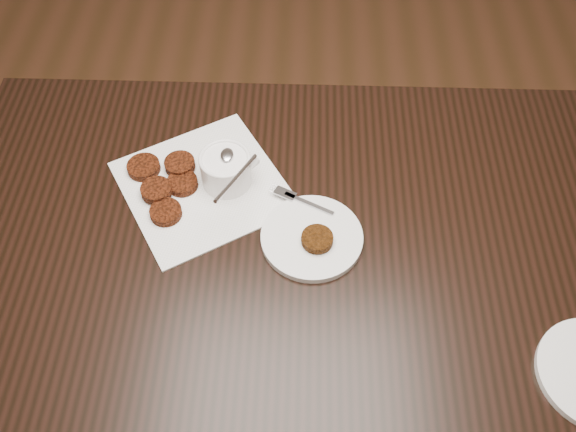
{
  "coord_description": "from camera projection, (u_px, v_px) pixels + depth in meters",
  "views": [
    {
      "loc": [
        0.02,
        -0.62,
        1.75
      ],
      "look_at": [
        -0.0,
        0.07,
        0.8
      ],
      "focal_mm": 38.64,
      "sensor_mm": 36.0,
      "label": 1
    }
  ],
  "objects": [
    {
      "name": "floor",
      "position": [
        287.0,
        401.0,
        1.78
      ],
      "size": [
        4.0,
        4.0,
        0.0
      ],
      "primitive_type": "plane",
      "color": "#57311E",
      "rests_on": "ground"
    },
    {
      "name": "sauce_ramekin",
      "position": [
        224.0,
        158.0,
        1.23
      ],
      "size": [
        0.17,
        0.17,
        0.14
      ],
      "primitive_type": null,
      "rotation": [
        0.0,
        0.0,
        0.29
      ],
      "color": "white",
      "rests_on": "napkin"
    },
    {
      "name": "napkin",
      "position": [
        203.0,
        186.0,
        1.28
      ],
      "size": [
        0.42,
        0.42,
        0.0
      ],
      "primitive_type": "cube",
      "rotation": [
        0.0,
        0.0,
        0.54
      ],
      "color": "white",
      "rests_on": "table"
    },
    {
      "name": "patty_cluster",
      "position": [
        169.0,
        182.0,
        1.27
      ],
      "size": [
        0.28,
        0.28,
        0.02
      ],
      "primitive_type": null,
      "rotation": [
        0.0,
        0.0,
        -0.22
      ],
      "color": "maroon",
      "rests_on": "napkin"
    },
    {
      "name": "table",
      "position": [
        285.0,
        325.0,
        1.51
      ],
      "size": [
        1.37,
        0.88,
        0.75
      ],
      "primitive_type": "cube",
      "color": "black",
      "rests_on": "floor"
    },
    {
      "name": "plate_with_patty",
      "position": [
        312.0,
        235.0,
        1.19
      ],
      "size": [
        0.27,
        0.27,
        0.03
      ],
      "primitive_type": null,
      "rotation": [
        0.0,
        0.0,
        -0.47
      ],
      "color": "white",
      "rests_on": "table"
    }
  ]
}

